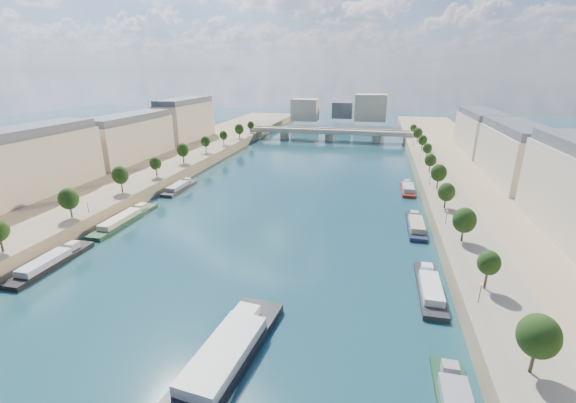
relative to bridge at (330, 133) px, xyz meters
The scene contains 16 objects.
ground 142.28m from the bridge, 90.00° to the right, with size 700.00×700.00×0.00m, color #0D2F3B.
quay_left 159.40m from the bridge, 116.86° to the right, with size 44.00×520.00×5.00m, color #9E8460.
quay_right 159.40m from the bridge, 63.14° to the right, with size 44.00×520.00×5.00m, color #9E8460.
pave_left 153.18m from the bridge, 111.85° to the right, with size 14.00×520.00×0.10m, color gray.
pave_right 153.18m from the bridge, 68.15° to the right, with size 14.00×520.00×0.10m, color gray.
trees_left 150.68m from the bridge, 111.42° to the right, with size 4.80×268.80×8.26m.
trees_right 143.27m from the bridge, 67.41° to the right, with size 4.80×268.80×8.26m.
lamps_left 161.01m from the bridge, 109.03° to the right, with size 0.36×200.36×4.28m.
lamps_right 146.91m from the bridge, 69.06° to the right, with size 0.36×200.36×4.28m.
buildings_left 155.89m from the bridge, 123.14° to the right, with size 16.00×226.00×23.20m.
buildings_right 155.89m from the bridge, 56.86° to the right, with size 16.00×226.00×23.20m.
skyline 77.99m from the bridge, 87.64° to the left, with size 79.00×42.00×22.00m.
bridge is the anchor object (origin of this frame).
tour_barge 216.03m from the bridge, 87.43° to the right, with size 11.87×30.97×4.10m.
moored_barges_left 202.59m from the bridge, 102.98° to the right, with size 5.00×162.05×3.60m.
moored_barges_right 190.85m from the bridge, 76.20° to the right, with size 5.00×169.90×3.60m.
Camera 1 is at (31.56, -23.60, 46.54)m, focal length 24.00 mm.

